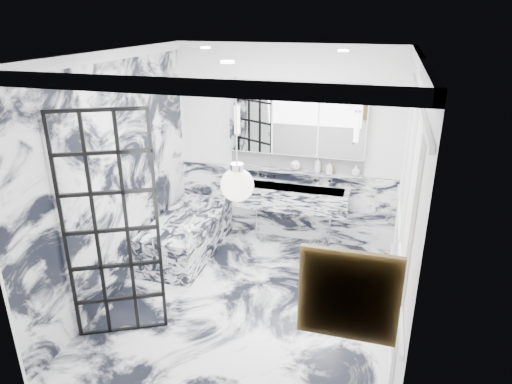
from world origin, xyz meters
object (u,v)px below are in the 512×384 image
(trough_sink, at_px, (291,198))
(mirror_cabinet, at_px, (296,119))
(bathtub, at_px, (188,235))
(crittall_door, at_px, (112,230))

(trough_sink, bearing_deg, mirror_cabinet, 90.00)
(trough_sink, distance_m, bathtub, 1.55)
(crittall_door, height_order, trough_sink, crittall_door)
(bathtub, bearing_deg, crittall_door, -89.08)
(trough_sink, distance_m, mirror_cabinet, 1.10)
(crittall_door, relative_size, bathtub, 1.43)
(crittall_door, xyz_separation_m, trough_sink, (1.30, 2.41, -0.45))
(mirror_cabinet, height_order, bathtub, mirror_cabinet)
(trough_sink, relative_size, mirror_cabinet, 0.84)
(mirror_cabinet, bearing_deg, bathtub, -147.94)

